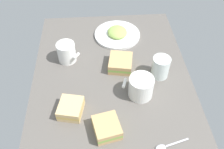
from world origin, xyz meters
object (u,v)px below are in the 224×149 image
at_px(coffee_mug_milky, 141,87).
at_px(glass_of_milk, 160,68).
at_px(spoon, 167,146).
at_px(coffee_mug_black, 67,52).
at_px(sandwich_main, 71,108).
at_px(sandwich_side, 107,128).
at_px(plate_of_food, 117,34).
at_px(sandwich_extra, 121,63).

relative_size(coffee_mug_milky, glass_of_milk, 1.31).
bearing_deg(spoon, coffee_mug_black, 38.14).
bearing_deg(sandwich_main, coffee_mug_black, 5.50).
bearing_deg(coffee_mug_milky, glass_of_milk, -44.64).
relative_size(sandwich_main, sandwich_side, 0.96).
bearing_deg(glass_of_milk, sandwich_main, 114.19).
xyz_separation_m(plate_of_food, glass_of_milk, (-0.27, -0.15, 0.03)).
xyz_separation_m(plate_of_food, coffee_mug_black, (-0.15, 0.23, 0.03)).
bearing_deg(sandwich_main, sandwich_extra, -42.51).
bearing_deg(sandwich_extra, spoon, -162.84).
height_order(sandwich_main, sandwich_extra, same).
bearing_deg(sandwich_extra, coffee_mug_black, 75.06).
height_order(coffee_mug_milky, spoon, coffee_mug_milky).
bearing_deg(coffee_mug_milky, plate_of_food, 8.71).
xyz_separation_m(sandwich_main, spoon, (-0.16, -0.31, -0.02)).
bearing_deg(coffee_mug_black, glass_of_milk, -107.27).
distance_m(coffee_mug_black, coffee_mug_milky, 0.36).
xyz_separation_m(plate_of_food, sandwich_extra, (-0.21, 0.00, 0.01)).
relative_size(plate_of_food, coffee_mug_black, 2.25).
height_order(coffee_mug_milky, sandwich_extra, coffee_mug_milky).
xyz_separation_m(sandwich_main, glass_of_milk, (0.16, -0.35, 0.02)).
bearing_deg(sandwich_main, spoon, -116.58).
bearing_deg(plate_of_food, sandwich_side, 171.19).
height_order(sandwich_main, glass_of_milk, glass_of_milk).
distance_m(sandwich_main, spoon, 0.35).
bearing_deg(coffee_mug_milky, sandwich_extra, 21.62).
xyz_separation_m(sandwich_side, spoon, (-0.07, -0.19, -0.02)).
relative_size(coffee_mug_milky, sandwich_side, 1.08).
xyz_separation_m(plate_of_food, sandwich_side, (-0.51, 0.08, 0.01)).
xyz_separation_m(plate_of_food, coffee_mug_milky, (-0.36, -0.06, 0.03)).
height_order(plate_of_food, sandwich_main, sandwich_main).
distance_m(plate_of_food, sandwich_main, 0.47).
bearing_deg(coffee_mug_black, sandwich_side, -157.55).
xyz_separation_m(sandwich_side, glass_of_milk, (0.24, -0.23, 0.02)).
height_order(sandwich_side, glass_of_milk, glass_of_milk).
bearing_deg(sandwich_main, coffee_mug_milky, -76.23).
bearing_deg(sandwich_extra, sandwich_main, 137.49).
height_order(coffee_mug_milky, glass_of_milk, glass_of_milk).
relative_size(sandwich_main, sandwich_extra, 0.88).
bearing_deg(plate_of_food, sandwich_main, 154.63).
relative_size(glass_of_milk, spoon, 0.76).
relative_size(plate_of_food, spoon, 1.84).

